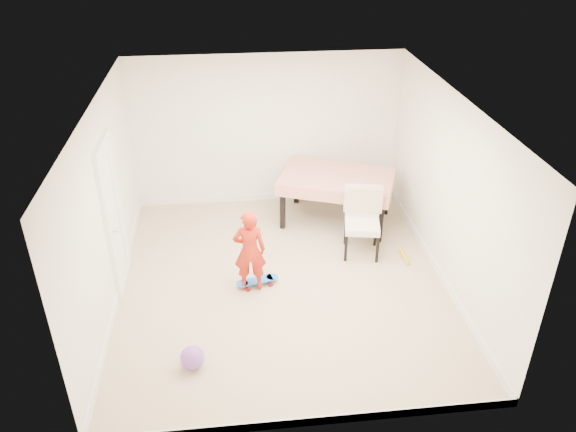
{
  "coord_description": "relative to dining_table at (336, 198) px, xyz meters",
  "views": [
    {
      "loc": [
        -0.64,
        -6.38,
        4.74
      ],
      "look_at": [
        0.1,
        0.2,
        0.95
      ],
      "focal_mm": 35.0,
      "sensor_mm": 36.0,
      "label": 1
    }
  ],
  "objects": [
    {
      "name": "skateboard",
      "position": [
        -1.41,
        -1.65,
        -0.37
      ],
      "size": [
        0.63,
        0.35,
        0.09
      ],
      "primitive_type": null,
      "rotation": [
        0.0,
        0.0,
        0.24
      ],
      "color": "blue",
      "rests_on": "ground"
    },
    {
      "name": "foam_toy",
      "position": [
        0.83,
        -1.23,
        -0.39
      ],
      "size": [
        0.06,
        0.4,
        0.06
      ],
      "primitive_type": "cylinder",
      "rotation": [
        1.57,
        0.0,
        0.0
      ],
      "color": "yellow",
      "rests_on": "ground"
    },
    {
      "name": "door",
      "position": [
        -3.28,
        -1.31,
        0.61
      ],
      "size": [
        0.11,
        0.94,
        2.11
      ],
      "primitive_type": "cube",
      "color": "white",
      "rests_on": "ground"
    },
    {
      "name": "wall_front",
      "position": [
        -1.06,
        -4.09,
        0.88
      ],
      "size": [
        4.5,
        0.04,
        2.6
      ],
      "primitive_type": "cube",
      "color": "white",
      "rests_on": "ground"
    },
    {
      "name": "baseboard_front",
      "position": [
        -1.06,
        -4.1,
        -0.36
      ],
      "size": [
        4.5,
        0.02,
        0.12
      ],
      "primitive_type": "cube",
      "color": "white",
      "rests_on": "ground"
    },
    {
      "name": "balloon",
      "position": [
        -2.26,
        -3.13,
        -0.28
      ],
      "size": [
        0.28,
        0.28,
        0.28
      ],
      "primitive_type": "sphere",
      "color": "purple",
      "rests_on": "ground"
    },
    {
      "name": "dining_table",
      "position": [
        0.0,
        0.0,
        0.0
      ],
      "size": [
        2.05,
        1.68,
        0.84
      ],
      "primitive_type": null,
      "rotation": [
        0.0,
        0.0,
        -0.37
      ],
      "color": "red",
      "rests_on": "ground"
    },
    {
      "name": "ceiling",
      "position": [
        -1.06,
        -1.61,
        2.16
      ],
      "size": [
        4.5,
        5.0,
        0.04
      ],
      "primitive_type": "cube",
      "color": "white",
      "rests_on": "wall_back"
    },
    {
      "name": "baseboard_back",
      "position": [
        -1.06,
        0.88,
        -0.36
      ],
      "size": [
        4.5,
        0.02,
        0.12
      ],
      "primitive_type": "cube",
      "color": "white",
      "rests_on": "ground"
    },
    {
      "name": "ground",
      "position": [
        -1.06,
        -1.61,
        -0.42
      ],
      "size": [
        5.0,
        5.0,
        0.0
      ],
      "primitive_type": "plane",
      "color": "tan",
      "rests_on": "ground"
    },
    {
      "name": "baseboard_right",
      "position": [
        1.18,
        -1.61,
        -0.36
      ],
      "size": [
        0.02,
        5.0,
        0.12
      ],
      "primitive_type": "cube",
      "color": "white",
      "rests_on": "ground"
    },
    {
      "name": "dining_chair",
      "position": [
        0.2,
        -1.0,
        0.1
      ],
      "size": [
        0.67,
        0.74,
        1.03
      ],
      "primitive_type": null,
      "rotation": [
        0.0,
        0.0,
        -0.19
      ],
      "color": "beige",
      "rests_on": "ground"
    },
    {
      "name": "wall_left",
      "position": [
        -3.29,
        -1.61,
        0.88
      ],
      "size": [
        0.04,
        5.0,
        2.6
      ],
      "primitive_type": "cube",
      "color": "white",
      "rests_on": "ground"
    },
    {
      "name": "child",
      "position": [
        -1.51,
        -1.73,
        0.18
      ],
      "size": [
        0.44,
        0.3,
        1.19
      ],
      "primitive_type": "imported",
      "rotation": [
        0.0,
        0.0,
        3.11
      ],
      "color": "red",
      "rests_on": "ground"
    },
    {
      "name": "baseboard_left",
      "position": [
        -3.3,
        -1.61,
        -0.36
      ],
      "size": [
        0.02,
        5.0,
        0.12
      ],
      "primitive_type": "cube",
      "color": "white",
      "rests_on": "ground"
    },
    {
      "name": "wall_right",
      "position": [
        1.17,
        -1.61,
        0.88
      ],
      "size": [
        0.04,
        5.0,
        2.6
      ],
      "primitive_type": "cube",
      "color": "white",
      "rests_on": "ground"
    },
    {
      "name": "wall_back",
      "position": [
        -1.06,
        0.87,
        0.88
      ],
      "size": [
        4.5,
        0.04,
        2.6
      ],
      "primitive_type": "cube",
      "color": "white",
      "rests_on": "ground"
    }
  ]
}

